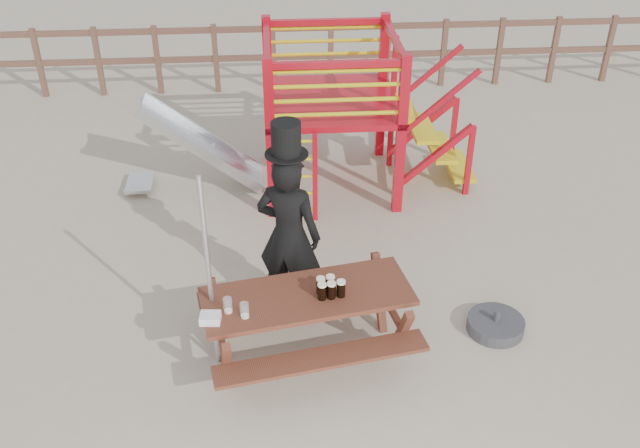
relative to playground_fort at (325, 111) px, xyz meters
The scene contains 10 objects.
ground 3.74m from the playground_fort, 91.99° to the right, with size 60.00×60.00×0.00m, color tan.
back_fence 3.44m from the playground_fort, 92.08° to the left, with size 15.09×0.09×1.20m.
playground_fort is the anchor object (origin of this frame).
picnic_table 3.48m from the playground_fort, 97.27° to the right, with size 2.17×1.68×0.76m.
man_with_hat 2.72m from the playground_fort, 102.19° to the right, with size 0.78×0.66×2.16m.
metal_pole 3.67m from the playground_fort, 111.00° to the right, with size 0.05×0.05×2.06m, color #B2B2B7.
parasol_base 3.66m from the playground_fort, 64.72° to the right, with size 0.58×0.58×0.25m.
paper_bag 3.96m from the playground_fort, 109.32° to the right, with size 0.18×0.14×0.08m, color white.
stout_pints 3.45m from the playground_fort, 93.88° to the right, with size 0.27×0.19×0.17m.
empty_glasses 3.81m from the playground_fort, 106.51° to the right, with size 0.23×0.16×0.15m.
Camera 1 is at (-0.57, -5.01, 4.89)m, focal length 40.00 mm.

